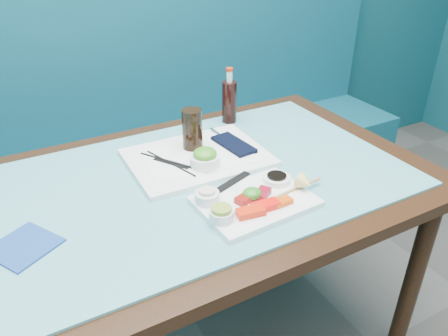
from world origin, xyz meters
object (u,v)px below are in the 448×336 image
booth_bench (129,166)px  cola_glass (192,129)px  serving_tray (198,158)px  cola_bottle_body (229,102)px  seaweed_bowl (205,161)px  dining_table (203,201)px  sashimi_plate (255,202)px  blue_napkin (24,246)px

booth_bench → cola_glass: bearing=-86.5°
serving_tray → cola_bottle_body: (0.24, 0.22, 0.07)m
seaweed_bowl → booth_bench: bearing=91.6°
dining_table → seaweed_bowl: bearing=50.0°
cola_bottle_body → serving_tray: bearing=-137.8°
sashimi_plate → cola_glass: size_ratio=2.27×
booth_bench → cola_glass: 0.83m
dining_table → blue_napkin: (-0.52, -0.09, 0.09)m
sashimi_plate → cola_bottle_body: 0.57m
seaweed_bowl → cola_glass: bearing=81.3°
serving_tray → cola_glass: bearing=80.9°
booth_bench → cola_bottle_body: booth_bench is taller
booth_bench → serving_tray: 0.84m
sashimi_plate → seaweed_bowl: bearing=96.2°
serving_tray → blue_napkin: 0.59m
cola_glass → blue_napkin: 0.62m
serving_tray → blue_napkin: (-0.55, -0.19, -0.01)m
sashimi_plate → cola_bottle_body: bearing=64.6°
seaweed_bowl → cola_bottle_body: size_ratio=0.58×
cola_glass → dining_table: bearing=-105.1°
serving_tray → cola_glass: cola_glass is taller
sashimi_plate → cola_glass: bearing=89.7°
booth_bench → blue_napkin: booth_bench is taller
booth_bench → sashimi_plate: (0.06, -1.04, 0.39)m
dining_table → serving_tray: (0.03, 0.10, 0.10)m
cola_glass → serving_tray: bearing=-100.3°
sashimi_plate → blue_napkin: 0.59m
sashimi_plate → cola_glass: 0.37m
sashimi_plate → seaweed_bowl: 0.23m
serving_tray → cola_glass: 0.09m
sashimi_plate → cola_glass: cola_glass is taller
seaweed_bowl → dining_table: bearing=-130.0°
dining_table → cola_glass: size_ratio=10.28×
booth_bench → cola_bottle_body: 0.75m
booth_bench → dining_table: bearing=-90.0°
serving_tray → cola_glass: size_ratio=3.21×
booth_bench → cola_glass: size_ratio=22.02×
sashimi_plate → serving_tray: size_ratio=0.71×
sashimi_plate → blue_napkin: size_ratio=2.24×
cola_bottle_body → blue_napkin: 0.90m
booth_bench → seaweed_bowl: bearing=-88.4°
booth_bench → sashimi_plate: booth_bench is taller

